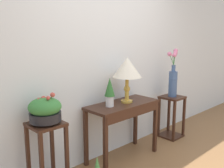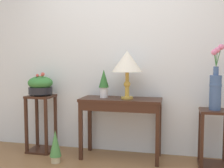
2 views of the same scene
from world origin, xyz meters
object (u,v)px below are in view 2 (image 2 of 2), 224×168
pedestal_stand_right (214,138)px  potted_plant_floor (55,145)px  table_lamp (127,63)px  pedestal_stand_left (41,123)px  console_table (121,108)px  planter_bowl_wide_left (40,85)px  potted_plant_on_console (104,82)px  flower_vase_tall_right (215,86)px

pedestal_stand_right → potted_plant_floor: (-1.84, -0.32, -0.12)m
potted_plant_floor → table_lamp: bearing=22.9°
pedestal_stand_left → pedestal_stand_right: pedestal_stand_left is taller
pedestal_stand_right → potted_plant_floor: pedestal_stand_right is taller
console_table → table_lamp: bearing=16.6°
potted_plant_floor → planter_bowl_wide_left: bearing=136.1°
potted_plant_on_console → pedestal_stand_right: potted_plant_on_console is taller
console_table → planter_bowl_wide_left: 1.13m
console_table → planter_bowl_wide_left: (-1.10, 0.03, 0.26)m
table_lamp → pedestal_stand_right: 1.35m
table_lamp → planter_bowl_wide_left: size_ratio=1.81×
table_lamp → potted_plant_floor: 1.33m
table_lamp → flower_vase_tall_right: (1.03, -0.03, -0.26)m
potted_plant_on_console → pedestal_stand_right: 1.47m
flower_vase_tall_right → potted_plant_floor: bearing=-170.2°
pedestal_stand_left → pedestal_stand_right: bearing=-1.0°
potted_plant_floor → console_table: bearing=23.5°
planter_bowl_wide_left → flower_vase_tall_right: (2.21, -0.04, 0.05)m
console_table → potted_plant_on_console: 0.39m
potted_plant_on_console → pedestal_stand_right: bearing=-1.5°
pedestal_stand_right → potted_plant_floor: bearing=-170.3°
console_table → flower_vase_tall_right: 1.15m
table_lamp → flower_vase_tall_right: flower_vase_tall_right is taller
table_lamp → pedestal_stand_left: table_lamp is taller
planter_bowl_wide_left → pedestal_stand_right: 2.28m
potted_plant_on_console → flower_vase_tall_right: flower_vase_tall_right is taller
potted_plant_on_console → potted_plant_floor: bearing=-145.6°
pedestal_stand_left → planter_bowl_wide_left: size_ratio=2.36×
console_table → pedestal_stand_left: 1.13m
flower_vase_tall_right → pedestal_stand_left: bearing=179.0°
potted_plant_on_console → pedestal_stand_left: potted_plant_on_console is taller
pedestal_stand_right → flower_vase_tall_right: flower_vase_tall_right is taller
pedestal_stand_left → console_table: bearing=-1.8°
potted_plant_on_console → potted_plant_floor: size_ratio=0.89×
planter_bowl_wide_left → flower_vase_tall_right: bearing=-1.0°
table_lamp → planter_bowl_wide_left: (-1.18, 0.01, -0.31)m
pedestal_stand_right → flower_vase_tall_right: 0.62m
console_table → pedestal_stand_left: pedestal_stand_left is taller
pedestal_stand_right → potted_plant_on_console: bearing=178.5°
planter_bowl_wide_left → potted_plant_floor: 0.86m
potted_plant_on_console → table_lamp: bearing=-1.4°
potted_plant_floor → flower_vase_tall_right: bearing=9.8°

